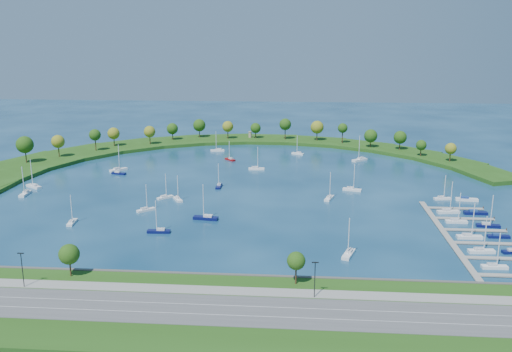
# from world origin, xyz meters

# --- Properties ---
(ground) EXTENTS (700.00, 700.00, 0.00)m
(ground) POSITION_xyz_m (0.00, 0.00, 0.00)
(ground) COLOR #082A47
(ground) RESTS_ON ground
(south_shoreline) EXTENTS (420.00, 43.10, 11.60)m
(south_shoreline) POSITION_xyz_m (0.03, -122.88, 1.00)
(south_shoreline) COLOR #234A13
(south_shoreline) RESTS_ON ground
(breakwater) EXTENTS (286.74, 247.64, 2.00)m
(breakwater) POSITION_xyz_m (-46.33, 48.72, 0.99)
(breakwater) COLOR #234A13
(breakwater) RESTS_ON ground
(breakwater_trees) EXTENTS (239.11, 93.50, 14.70)m
(breakwater_trees) POSITION_xyz_m (-18.60, 87.07, 10.44)
(breakwater_trees) COLOR #382314
(breakwater_trees) RESTS_ON breakwater
(harbor_tower) EXTENTS (2.60, 2.60, 4.21)m
(harbor_tower) POSITION_xyz_m (-7.96, 118.48, 4.16)
(harbor_tower) COLOR gray
(harbor_tower) RESTS_ON breakwater
(dock_system) EXTENTS (24.28, 82.00, 1.60)m
(dock_system) POSITION_xyz_m (85.30, -61.00, 0.35)
(dock_system) COLOR gray
(dock_system) RESTS_ON ground
(moored_boat_0) EXTENTS (7.84, 5.85, 11.48)m
(moored_boat_0) POSITION_xyz_m (24.84, 74.96, 0.89)
(moored_boat_0) COLOR white
(moored_boat_0) RESTS_ON ground
(moored_boat_1) EXTENTS (9.10, 7.06, 13.45)m
(moored_boat_1) POSITION_xyz_m (-98.55, -9.65, 0.95)
(moored_boat_1) COLOR white
(moored_boat_1) RESTS_ON ground
(moored_boat_2) EXTENTS (5.23, 9.23, 13.08)m
(moored_boat_2) POSITION_xyz_m (41.91, -81.43, 0.94)
(moored_boat_2) COLOR white
(moored_boat_2) RESTS_ON ground
(moored_boat_3) EXTENTS (2.79, 7.69, 11.07)m
(moored_boat_3) POSITION_xyz_m (-60.11, -57.90, 0.88)
(moored_boat_3) COLOR white
(moored_boat_3) RESTS_ON ground
(moored_boat_4) EXTENTS (8.01, 4.00, 11.34)m
(moored_boat_4) POSITION_xyz_m (-67.12, 18.74, 0.89)
(moored_boat_4) COLOR #0B1046
(moored_boat_4) RESTS_ON ground
(moored_boat_5) EXTENTS (6.79, 6.79, 11.03)m
(moored_boat_5) POSITION_xyz_m (-32.84, -22.35, 0.88)
(moored_boat_5) COLOR white
(moored_boat_5) RESTS_ON ground
(moored_boat_6) EXTENTS (2.33, 7.94, 11.63)m
(moored_boat_6) POSITION_xyz_m (-11.93, -2.17, 0.90)
(moored_boat_6) COLOR #0B1046
(moored_boat_6) RESTS_ON ground
(moored_boat_7) EXTENTS (4.84, 8.48, 12.03)m
(moored_boat_7) POSITION_xyz_m (38.86, -18.06, 0.91)
(moored_boat_7) COLOR white
(moored_boat_7) RESTS_ON ground
(moored_boat_8) EXTENTS (8.32, 8.85, 13.96)m
(moored_boat_8) POSITION_xyz_m (-69.63, 25.82, 0.97)
(moored_boat_8) COLOR white
(moored_boat_8) RESTS_ON ground
(moored_boat_9) EXTENTS (8.38, 2.73, 12.16)m
(moored_boat_9) POSITION_xyz_m (-24.73, -65.19, 0.91)
(moored_boat_9) COLOR #0B1046
(moored_boat_9) RESTS_ON ground
(moored_boat_10) EXTENTS (7.04, 6.70, 11.17)m
(moored_boat_10) POSITION_xyz_m (-36.45, -40.60, 0.88)
(moored_boat_10) COLOR white
(moored_boat_10) RESTS_ON ground
(moored_boat_11) EXTENTS (9.37, 8.88, 14.84)m
(moored_boat_11) POSITION_xyz_m (60.09, 60.09, 1.00)
(moored_boat_11) COLOR white
(moored_boat_11) RESTS_ON ground
(moored_boat_12) EXTENTS (8.76, 3.79, 12.47)m
(moored_boat_12) POSITION_xyz_m (-24.81, 80.52, 0.92)
(moored_boat_12) COLOR white
(moored_boat_12) RESTS_ON ground
(moored_boat_13) EXTENTS (8.62, 3.06, 12.42)m
(moored_boat_13) POSITION_xyz_m (2.86, 34.26, 0.92)
(moored_boat_13) COLOR white
(moored_boat_13) RESTS_ON ground
(moored_boat_14) EXTENTS (5.68, 7.74, 11.30)m
(moored_boat_14) POSITION_xyz_m (-26.68, -24.82, 0.89)
(moored_boat_14) COLOR white
(moored_boat_14) RESTS_ON ground
(moored_boat_15) EXTENTS (3.19, 9.18, 13.25)m
(moored_boat_15) POSITION_xyz_m (-96.70, -21.66, 0.94)
(moored_boat_15) COLOR white
(moored_boat_15) RESTS_ON ground
(moored_boat_16) EXTENTS (6.85, 6.94, 11.19)m
(moored_boat_16) POSITION_xyz_m (-13.90, 55.89, 0.88)
(moored_boat_16) COLOR maroon
(moored_boat_16) RESTS_ON ground
(moored_boat_17) EXTENTS (9.90, 3.93, 14.16)m
(moored_boat_17) POSITION_xyz_m (-10.23, -49.17, 0.97)
(moored_boat_17) COLOR #0B1046
(moored_boat_17) RESTS_ON ground
(moored_boat_18) EXTENTS (8.84, 4.59, 12.51)m
(moored_boat_18) POSITION_xyz_m (49.98, -3.33, 0.92)
(moored_boat_18) COLOR white
(moored_boat_18) RESTS_ON ground
(docked_boat_0) EXTENTS (7.90, 2.36, 11.55)m
(docked_boat_0) POSITION_xyz_m (85.52, -88.15, 0.89)
(docked_boat_0) COLOR white
(docked_boat_0) RESTS_ON ground
(docked_boat_2) EXTENTS (8.77, 3.12, 12.65)m
(docked_boat_2) POSITION_xyz_m (85.51, -75.55, 0.93)
(docked_boat_2) COLOR white
(docked_boat_2) RESTS_ON ground
(docked_boat_4) EXTENTS (8.88, 2.63, 12.99)m
(docked_boat_4) POSITION_xyz_m (85.51, -62.34, 0.94)
(docked_boat_4) COLOR white
(docked_boat_4) RESTS_ON ground
(docked_boat_5) EXTENTS (7.60, 2.16, 1.55)m
(docked_boat_5) POSITION_xyz_m (95.99, -60.76, 0.57)
(docked_boat_5) COLOR #0B1046
(docked_boat_5) RESTS_ON ground
(docked_boat_6) EXTENTS (8.11, 2.33, 11.90)m
(docked_boat_6) POSITION_xyz_m (85.52, -45.58, 0.90)
(docked_boat_6) COLOR white
(docked_boat_6) RESTS_ON ground
(docked_boat_7) EXTENTS (8.69, 3.27, 12.47)m
(docked_boat_7) POSITION_xyz_m (96.01, -49.53, 0.92)
(docked_boat_7) COLOR #0B1046
(docked_boat_7) RESTS_ON ground
(docked_boat_8) EXTENTS (9.13, 3.64, 13.05)m
(docked_boat_8) POSITION_xyz_m (85.51, -33.65, 0.94)
(docked_boat_8) COLOR white
(docked_boat_8) RESTS_ON ground
(docked_boat_9) EXTENTS (9.17, 2.71, 1.86)m
(docked_boat_9) POSITION_xyz_m (95.97, -34.28, 0.68)
(docked_boat_9) COLOR #0B1046
(docked_boat_9) RESTS_ON ground
(docked_boat_10) EXTENTS (7.65, 3.16, 10.91)m
(docked_boat_10) POSITION_xyz_m (87.93, -14.63, 0.88)
(docked_boat_10) COLOR white
(docked_boat_10) RESTS_ON ground
(docked_boat_11) EXTENTS (9.57, 3.51, 1.91)m
(docked_boat_11) POSITION_xyz_m (97.86, -15.55, 0.70)
(docked_boat_11) COLOR white
(docked_boat_11) RESTS_ON ground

